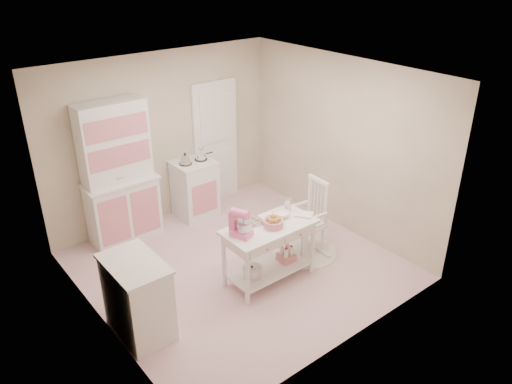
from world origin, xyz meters
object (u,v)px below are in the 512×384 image
hutch (119,173)px  rocking_chair (306,218)px  stand_mixer (241,224)px  work_table (269,253)px  bread_basket (273,223)px  stove (195,188)px  base_cabinet (138,298)px

hutch → rocking_chair: 2.70m
stand_mixer → work_table: bearing=-26.0°
hutch → bread_basket: size_ratio=8.32×
stand_mixer → bread_basket: 0.46m
work_table → bread_basket: bread_basket is taller
rocking_chair → work_table: size_ratio=0.92×
rocking_chair → work_table: 0.84m
stove → bread_basket: 2.19m
work_table → stand_mixer: 0.71m
hutch → work_table: (0.98, -2.14, -0.64)m
rocking_chair → work_table: bearing=-163.1°
work_table → stand_mixer: size_ratio=3.53×
rocking_chair → bread_basket: 0.87m
rocking_chair → stand_mixer: stand_mixer is taller
stand_mixer → bread_basket: bearing=-32.3°
base_cabinet → bread_basket: 1.83m
base_cabinet → stand_mixer: size_ratio=2.71×
hutch → rocking_chair: size_ratio=1.89×
hutch → stove: (1.20, -0.05, -0.58)m
hutch → work_table: hutch is taller
hutch → bread_basket: hutch is taller
base_cabinet → rocking_chair: 2.57m
hutch → stove: bearing=-2.4°
bread_basket → stand_mixer: bearing=171.0°
base_cabinet → work_table: size_ratio=0.77×
rocking_chair → bread_basket: (-0.78, -0.22, 0.30)m
stove → stand_mixer: stand_mixer is taller
rocking_chair → work_table: rocking_chair is taller
work_table → stand_mixer: bearing=177.3°
hutch → bread_basket: bearing=-65.4°
hutch → base_cabinet: 2.22m
base_cabinet → work_table: bearing=-4.7°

